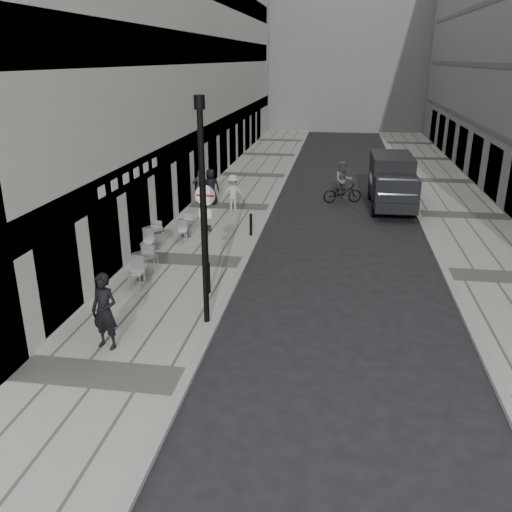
{
  "coord_description": "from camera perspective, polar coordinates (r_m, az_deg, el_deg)",
  "views": [
    {
      "loc": [
        3.19,
        -7.41,
        6.97
      ],
      "look_at": [
        0.88,
        7.62,
        1.4
      ],
      "focal_mm": 38.0,
      "sensor_mm": 36.0,
      "label": 1
    }
  ],
  "objects": [
    {
      "name": "bollard_far",
      "position": [
        22.15,
        -0.55,
        3.27
      ],
      "size": [
        0.11,
        0.11,
        0.86
      ],
      "primitive_type": "cylinder",
      "color": "black",
      "rests_on": "sidewalk"
    },
    {
      "name": "cafe_table_near",
      "position": [
        20.79,
        -10.78,
        1.99
      ],
      "size": [
        0.78,
        1.75,
        1.0
      ],
      "color": "silver",
      "rests_on": "sidewalk"
    },
    {
      "name": "building_far",
      "position": [
        63.56,
        7.85,
        23.59
      ],
      "size": [
        24.0,
        16.0,
        22.0
      ],
      "primitive_type": "cube",
      "color": "slate",
      "rests_on": "ground"
    },
    {
      "name": "walking_man",
      "position": [
        13.9,
        -15.65,
        -5.63
      ],
      "size": [
        0.81,
        0.62,
        1.97
      ],
      "primitive_type": "imported",
      "rotation": [
        0.0,
        0.0,
        -0.23
      ],
      "color": "black",
      "rests_on": "sidewalk"
    },
    {
      "name": "ground",
      "position": [
        10.66,
        -11.75,
        -21.22
      ],
      "size": [
        120.0,
        120.0,
        0.0
      ],
      "primitive_type": "plane",
      "color": "black",
      "rests_on": "ground"
    },
    {
      "name": "far_sidewalk",
      "position": [
        26.97,
        20.91,
        3.93
      ],
      "size": [
        4.0,
        60.0,
        0.12
      ],
      "primitive_type": "cube",
      "color": "gray",
      "rests_on": "ground"
    },
    {
      "name": "bollard_near",
      "position": [
        16.73,
        -5.03,
        -2.38
      ],
      "size": [
        0.12,
        0.12,
        0.94
      ],
      "primitive_type": "cylinder",
      "color": "black",
      "rests_on": "sidewalk"
    },
    {
      "name": "cafe_table_mid",
      "position": [
        17.98,
        -11.76,
        -0.93
      ],
      "size": [
        0.8,
        1.81,
        1.03
      ],
      "color": "#AFB0B2",
      "rests_on": "sidewalk"
    },
    {
      "name": "pedestrian_b",
      "position": [
        25.81,
        -2.45,
        6.67
      ],
      "size": [
        1.22,
        0.88,
        1.71
      ],
      "primitive_type": "imported",
      "rotation": [
        0.0,
        0.0,
        3.38
      ],
      "color": "#B5AFA7",
      "rests_on": "sidewalk"
    },
    {
      "name": "building_left",
      "position": [
        33.27,
        -7.98,
        23.45
      ],
      "size": [
        4.0,
        45.0,
        18.0
      ],
      "primitive_type": "cube",
      "color": "#B7B1A7",
      "rests_on": "ground"
    },
    {
      "name": "lamppost",
      "position": [
        13.97,
        -5.61,
        5.52
      ],
      "size": [
        0.27,
        0.27,
        6.03
      ],
      "color": "black",
      "rests_on": "sidewalk"
    },
    {
      "name": "cyclist",
      "position": [
        28.05,
        9.12,
        7.22
      ],
      "size": [
        2.08,
        1.18,
        2.12
      ],
      "rotation": [
        0.0,
        0.0,
        0.27
      ],
      "color": "black",
      "rests_on": "ground"
    },
    {
      "name": "panel_van",
      "position": [
        27.52,
        14.12,
        7.84
      ],
      "size": [
        2.04,
        5.31,
        2.48
      ],
      "rotation": [
        0.0,
        0.0,
        0.01
      ],
      "color": "black",
      "rests_on": "ground"
    },
    {
      "name": "cafe_table_far",
      "position": [
        22.06,
        -7.43,
        3.04
      ],
      "size": [
        0.67,
        1.5,
        0.86
      ],
      "color": "silver",
      "rests_on": "sidewalk"
    },
    {
      "name": "sign_post",
      "position": [
        16.08,
        -5.28,
        3.4
      ],
      "size": [
        0.6,
        0.13,
        3.51
      ],
      "rotation": [
        0.0,
        0.0,
        -0.1
      ],
      "color": "black",
      "rests_on": "sidewalk"
    },
    {
      "name": "pedestrian_c",
      "position": [
        27.0,
        -4.79,
        7.28
      ],
      "size": [
        0.99,
        0.81,
        1.76
      ],
      "primitive_type": "imported",
      "rotation": [
        0.0,
        0.0,
        3.47
      ],
      "color": "black",
      "rests_on": "sidewalk"
    },
    {
      "name": "pedestrian_a",
      "position": [
        27.46,
        -5.85,
        7.31
      ],
      "size": [
        1.01,
        0.57,
        1.62
      ],
      "primitive_type": "imported",
      "rotation": [
        0.0,
        0.0,
        2.95
      ],
      "color": "#56565B",
      "rests_on": "sidewalk"
    },
    {
      "name": "sidewalk",
      "position": [
        26.84,
        -2.73,
        5.18
      ],
      "size": [
        4.0,
        60.0,
        0.12
      ],
      "primitive_type": "cube",
      "color": "gray",
      "rests_on": "ground"
    }
  ]
}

